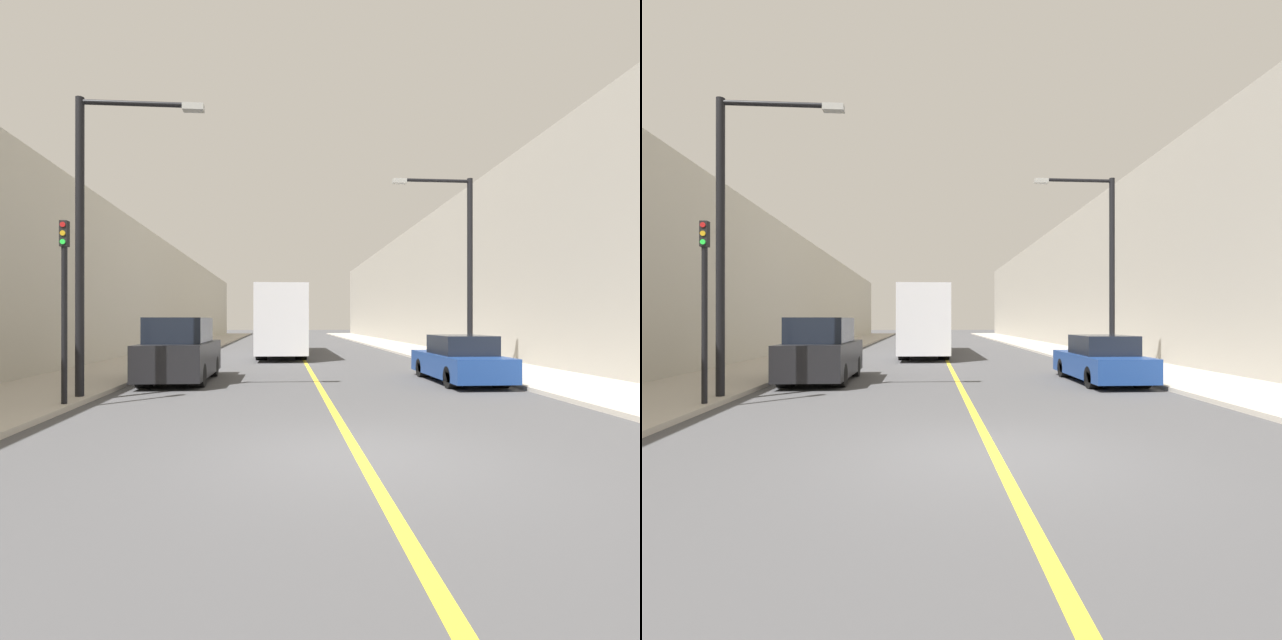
# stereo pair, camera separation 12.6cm
# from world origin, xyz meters

# --- Properties ---
(ground_plane) EXTENTS (200.00, 200.00, 0.00)m
(ground_plane) POSITION_xyz_m (0.00, 0.00, 0.00)
(ground_plane) COLOR #474749
(sidewalk_left) EXTENTS (3.50, 72.00, 0.12)m
(sidewalk_left) POSITION_xyz_m (-7.25, 30.00, 0.06)
(sidewalk_left) COLOR #B2AA9E
(sidewalk_left) RESTS_ON ground
(sidewalk_right) EXTENTS (3.50, 72.00, 0.12)m
(sidewalk_right) POSITION_xyz_m (7.25, 30.00, 0.06)
(sidewalk_right) COLOR #B2AA9E
(sidewalk_right) RESTS_ON ground
(building_row_left) EXTENTS (4.00, 72.00, 7.36)m
(building_row_left) POSITION_xyz_m (-11.00, 30.00, 3.68)
(building_row_left) COLOR #B7B2A3
(building_row_left) RESTS_ON ground
(building_row_right) EXTENTS (4.00, 72.00, 9.19)m
(building_row_right) POSITION_xyz_m (11.00, 30.00, 4.59)
(building_row_right) COLOR gray
(building_row_right) RESTS_ON ground
(road_center_line) EXTENTS (0.16, 72.00, 0.01)m
(road_center_line) POSITION_xyz_m (0.00, 30.00, 0.00)
(road_center_line) COLOR gold
(road_center_line) RESTS_ON ground
(bus) EXTENTS (2.45, 11.16, 3.60)m
(bus) POSITION_xyz_m (-1.09, 20.79, 1.92)
(bus) COLOR silver
(bus) RESTS_ON ground
(parked_suv_left) EXTENTS (1.88, 4.52, 1.98)m
(parked_suv_left) POSITION_xyz_m (-4.19, 8.79, 0.91)
(parked_suv_left) COLOR black
(parked_suv_left) RESTS_ON ground
(car_right_near) EXTENTS (1.75, 4.63, 1.45)m
(car_right_near) POSITION_xyz_m (4.37, 8.05, 0.66)
(car_right_near) COLOR navy
(car_right_near) RESTS_ON ground
(street_lamp_left) EXTENTS (2.97, 0.24, 7.00)m
(street_lamp_left) POSITION_xyz_m (-5.50, 5.18, 4.19)
(street_lamp_left) COLOR black
(street_lamp_left) RESTS_ON sidewalk_left
(street_lamp_right) EXTENTS (2.97, 0.24, 6.98)m
(street_lamp_right) POSITION_xyz_m (5.50, 10.86, 4.18)
(street_lamp_right) COLOR black
(street_lamp_right) RESTS_ON sidewalk_right
(traffic_light) EXTENTS (0.16, 0.18, 3.90)m
(traffic_light) POSITION_xyz_m (-5.69, 4.12, 2.25)
(traffic_light) COLOR black
(traffic_light) RESTS_ON sidewalk_left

